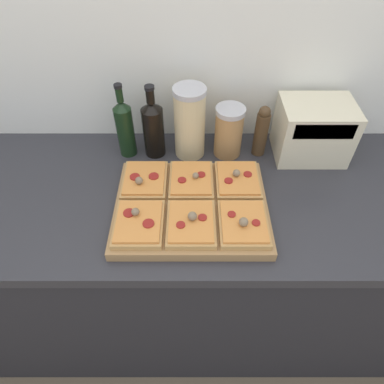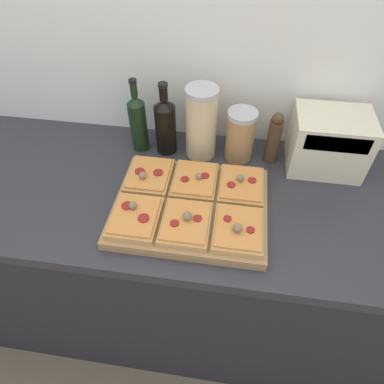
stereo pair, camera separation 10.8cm
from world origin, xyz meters
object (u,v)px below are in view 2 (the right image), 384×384
grain_jar_tall (201,123)px  pepper_mill (274,138)px  wine_bottle (165,125)px  olive_oil_bottle (138,122)px  toaster_oven (328,142)px  grain_jar_short (240,135)px  cutting_board (191,207)px

grain_jar_tall → pepper_mill: size_ratio=1.34×
wine_bottle → pepper_mill: wine_bottle is taller
olive_oil_bottle → grain_jar_tall: size_ratio=1.05×
olive_oil_bottle → grain_jar_tall: 0.23m
grain_jar_tall → toaster_oven: grain_jar_tall is taller
toaster_oven → wine_bottle: bearing=179.8°
grain_jar_short → pepper_mill: bearing=-0.0°
wine_bottle → toaster_oven: wine_bottle is taller
grain_jar_short → pepper_mill: pepper_mill is taller
grain_jar_short → pepper_mill: 0.12m
grain_jar_tall → grain_jar_short: 0.14m
cutting_board → grain_jar_short: size_ratio=2.48×
wine_bottle → grain_jar_tall: (0.13, 0.00, 0.02)m
grain_jar_tall → grain_jar_short: (0.14, 0.00, -0.04)m
pepper_mill → toaster_oven: bearing=-0.7°
olive_oil_bottle → pepper_mill: size_ratio=1.41×
pepper_mill → toaster_oven: (0.18, -0.00, 0.01)m
cutting_board → grain_jar_tall: (-0.01, 0.29, 0.12)m
olive_oil_bottle → cutting_board: bearing=-50.8°
olive_oil_bottle → toaster_oven: bearing=-0.2°
cutting_board → grain_jar_tall: 0.31m
grain_jar_tall → olive_oil_bottle: bearing=180.0°
cutting_board → grain_jar_tall: size_ratio=1.78×
toaster_oven → grain_jar_short: bearing=179.6°
grain_jar_tall → cutting_board: bearing=-88.9°
pepper_mill → olive_oil_bottle: bearing=180.0°
grain_jar_tall → pepper_mill: grain_jar_tall is taller
grain_jar_tall → toaster_oven: 0.44m
cutting_board → wine_bottle: bearing=115.0°
grain_jar_tall → toaster_oven: (0.44, -0.00, -0.03)m
wine_bottle → grain_jar_short: (0.27, 0.00, -0.02)m
wine_bottle → grain_jar_short: 0.27m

